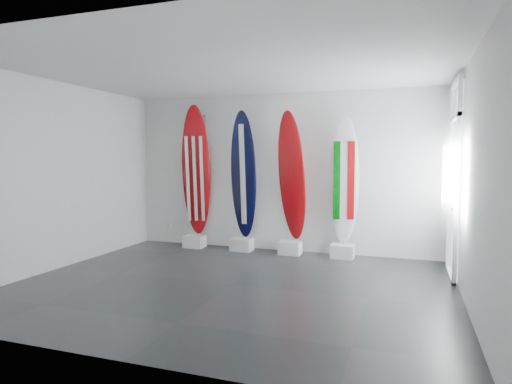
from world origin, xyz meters
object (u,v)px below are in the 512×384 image
at_px(surfboard_usa, 196,171).
at_px(surfboard_navy, 243,175).
at_px(surfboard_italy, 344,181).
at_px(surfboard_swiss, 292,177).

bearing_deg(surfboard_usa, surfboard_navy, -9.31).
xyz_separation_m(surfboard_usa, surfboard_italy, (2.93, 0.00, -0.15)).
distance_m(surfboard_swiss, surfboard_italy, 0.96).
relative_size(surfboard_swiss, surfboard_italy, 1.06).
relative_size(surfboard_navy, surfboard_italy, 1.07).
xyz_separation_m(surfboard_navy, surfboard_italy, (1.92, 0.00, -0.08)).
height_order(surfboard_usa, surfboard_italy, surfboard_usa).
bearing_deg(surfboard_usa, surfboard_italy, -9.31).
bearing_deg(surfboard_usa, surfboard_swiss, -9.31).
height_order(surfboard_swiss, surfboard_italy, surfboard_swiss).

